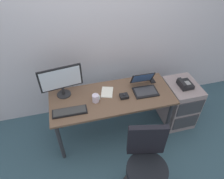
{
  "coord_description": "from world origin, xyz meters",
  "views": [
    {
      "loc": [
        -0.48,
        -1.87,
        2.53
      ],
      "look_at": [
        0.0,
        0.0,
        0.83
      ],
      "focal_mm": 32.86,
      "sensor_mm": 36.0,
      "label": 1
    }
  ],
  "objects_px": {
    "keyboard": "(70,112)",
    "paper_notepad": "(107,92)",
    "coffee_mug": "(96,98)",
    "file_cabinet": "(179,103)",
    "monitor_main": "(61,80)",
    "cell_phone": "(152,80)",
    "desk_phone": "(185,84)",
    "laptop": "(144,87)",
    "trackball_mouse": "(124,96)",
    "office_chair": "(146,167)"
  },
  "relations": [
    {
      "from": "trackball_mouse",
      "to": "paper_notepad",
      "type": "xyz_separation_m",
      "value": [
        -0.19,
        0.14,
        -0.02
      ]
    },
    {
      "from": "desk_phone",
      "to": "laptop",
      "type": "xyz_separation_m",
      "value": [
        -0.57,
        0.06,
        0.03
      ]
    },
    {
      "from": "coffee_mug",
      "to": "paper_notepad",
      "type": "distance_m",
      "value": 0.22
    },
    {
      "from": "keyboard",
      "to": "cell_phone",
      "type": "height_order",
      "value": "keyboard"
    },
    {
      "from": "desk_phone",
      "to": "paper_notepad",
      "type": "distance_m",
      "value": 1.07
    },
    {
      "from": "paper_notepad",
      "to": "file_cabinet",
      "type": "bearing_deg",
      "value": -5.46
    },
    {
      "from": "file_cabinet",
      "to": "trackball_mouse",
      "type": "distance_m",
      "value": 0.97
    },
    {
      "from": "monitor_main",
      "to": "cell_phone",
      "type": "bearing_deg",
      "value": -0.13
    },
    {
      "from": "laptop",
      "to": "paper_notepad",
      "type": "xyz_separation_m",
      "value": [
        -0.49,
        0.06,
        -0.04
      ]
    },
    {
      "from": "monitor_main",
      "to": "coffee_mug",
      "type": "distance_m",
      "value": 0.48
    },
    {
      "from": "office_chair",
      "to": "laptop",
      "type": "height_order",
      "value": "office_chair"
    },
    {
      "from": "office_chair",
      "to": "paper_notepad",
      "type": "height_order",
      "value": "office_chair"
    },
    {
      "from": "cell_phone",
      "to": "desk_phone",
      "type": "bearing_deg",
      "value": -29.06
    },
    {
      "from": "coffee_mug",
      "to": "cell_phone",
      "type": "bearing_deg",
      "value": 14.62
    },
    {
      "from": "keyboard",
      "to": "trackball_mouse",
      "type": "relative_size",
      "value": 3.75
    },
    {
      "from": "monitor_main",
      "to": "paper_notepad",
      "type": "xyz_separation_m",
      "value": [
        0.55,
        -0.1,
        -0.24
      ]
    },
    {
      "from": "laptop",
      "to": "trackball_mouse",
      "type": "relative_size",
      "value": 3.01
    },
    {
      "from": "laptop",
      "to": "cell_phone",
      "type": "relative_size",
      "value": 2.33
    },
    {
      "from": "desk_phone",
      "to": "monitor_main",
      "type": "height_order",
      "value": "monitor_main"
    },
    {
      "from": "desk_phone",
      "to": "keyboard",
      "type": "relative_size",
      "value": 0.48
    },
    {
      "from": "desk_phone",
      "to": "coffee_mug",
      "type": "xyz_separation_m",
      "value": [
        -1.24,
        -0.0,
        0.03
      ]
    },
    {
      "from": "file_cabinet",
      "to": "monitor_main",
      "type": "distance_m",
      "value": 1.75
    },
    {
      "from": "office_chair",
      "to": "monitor_main",
      "type": "distance_m",
      "value": 1.41
    },
    {
      "from": "cell_phone",
      "to": "paper_notepad",
      "type": "bearing_deg",
      "value": -171.95
    },
    {
      "from": "monitor_main",
      "to": "cell_phone",
      "type": "distance_m",
      "value": 1.25
    },
    {
      "from": "paper_notepad",
      "to": "coffee_mug",
      "type": "bearing_deg",
      "value": -144.65
    },
    {
      "from": "monitor_main",
      "to": "keyboard",
      "type": "bearing_deg",
      "value": -82.66
    },
    {
      "from": "office_chair",
      "to": "laptop",
      "type": "relative_size",
      "value": 2.86
    },
    {
      "from": "laptop",
      "to": "coffee_mug",
      "type": "height_order",
      "value": "laptop"
    },
    {
      "from": "file_cabinet",
      "to": "desk_phone",
      "type": "bearing_deg",
      "value": -116.78
    },
    {
      "from": "keyboard",
      "to": "coffee_mug",
      "type": "xyz_separation_m",
      "value": [
        0.34,
        0.11,
        0.04
      ]
    },
    {
      "from": "file_cabinet",
      "to": "paper_notepad",
      "type": "distance_m",
      "value": 1.14
    },
    {
      "from": "desk_phone",
      "to": "coffee_mug",
      "type": "relative_size",
      "value": 1.96
    },
    {
      "from": "desk_phone",
      "to": "paper_notepad",
      "type": "relative_size",
      "value": 0.96
    },
    {
      "from": "coffee_mug",
      "to": "paper_notepad",
      "type": "xyz_separation_m",
      "value": [
        0.17,
        0.12,
        -0.05
      ]
    },
    {
      "from": "office_chair",
      "to": "monitor_main",
      "type": "relative_size",
      "value": 1.8
    },
    {
      "from": "paper_notepad",
      "to": "monitor_main",
      "type": "bearing_deg",
      "value": 169.68
    },
    {
      "from": "laptop",
      "to": "trackball_mouse",
      "type": "xyz_separation_m",
      "value": [
        -0.3,
        -0.08,
        -0.03
      ]
    },
    {
      "from": "keyboard",
      "to": "paper_notepad",
      "type": "relative_size",
      "value": 1.98
    },
    {
      "from": "monitor_main",
      "to": "keyboard",
      "type": "height_order",
      "value": "monitor_main"
    },
    {
      "from": "file_cabinet",
      "to": "desk_phone",
      "type": "xyz_separation_m",
      "value": [
        -0.01,
        -0.02,
        0.38
      ]
    },
    {
      "from": "laptop",
      "to": "coffee_mug",
      "type": "relative_size",
      "value": 3.25
    },
    {
      "from": "cell_phone",
      "to": "file_cabinet",
      "type": "bearing_deg",
      "value": -26.72
    },
    {
      "from": "monitor_main",
      "to": "keyboard",
      "type": "xyz_separation_m",
      "value": [
        0.04,
        -0.33,
        -0.23
      ]
    },
    {
      "from": "desk_phone",
      "to": "monitor_main",
      "type": "xyz_separation_m",
      "value": [
        -1.62,
        0.22,
        0.23
      ]
    },
    {
      "from": "coffee_mug",
      "to": "cell_phone",
      "type": "distance_m",
      "value": 0.87
    },
    {
      "from": "desk_phone",
      "to": "keyboard",
      "type": "xyz_separation_m",
      "value": [
        -1.58,
        -0.11,
        -0.01
      ]
    },
    {
      "from": "desk_phone",
      "to": "trackball_mouse",
      "type": "distance_m",
      "value": 0.88
    },
    {
      "from": "trackball_mouse",
      "to": "cell_phone",
      "type": "height_order",
      "value": "trackball_mouse"
    },
    {
      "from": "office_chair",
      "to": "keyboard",
      "type": "height_order",
      "value": "office_chair"
    }
  ]
}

